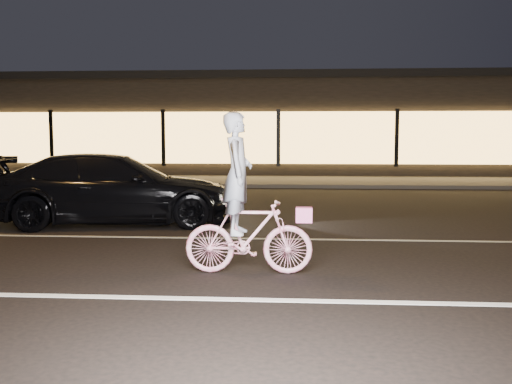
{
  "coord_description": "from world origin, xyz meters",
  "views": [
    {
      "loc": [
        0.67,
        -7.24,
        1.7
      ],
      "look_at": [
        0.12,
        0.6,
        0.92
      ],
      "focal_mm": 40.0,
      "sensor_mm": 36.0,
      "label": 1
    }
  ],
  "objects": [
    {
      "name": "sidewalk",
      "position": [
        0.0,
        13.0,
        0.06
      ],
      "size": [
        30.0,
        4.0,
        0.12
      ],
      "primitive_type": "cube",
      "color": "#383533",
      "rests_on": "ground"
    },
    {
      "name": "sedan",
      "position": [
        -2.77,
        3.38,
        0.68
      ],
      "size": [
        4.91,
        2.65,
        1.35
      ],
      "rotation": [
        0.0,
        0.0,
        1.74
      ],
      "color": "black",
      "rests_on": "ground"
    },
    {
      "name": "lane_stripe_far",
      "position": [
        0.0,
        2.0,
        0.0
      ],
      "size": [
        60.0,
        0.1,
        0.01
      ],
      "primitive_type": "cube",
      "color": "gray",
      "rests_on": "ground"
    },
    {
      "name": "ground",
      "position": [
        0.0,
        0.0,
        0.0
      ],
      "size": [
        90.0,
        90.0,
        0.0
      ],
      "primitive_type": "plane",
      "color": "black",
      "rests_on": "ground"
    },
    {
      "name": "cyclist",
      "position": [
        0.06,
        -0.36,
        0.7
      ],
      "size": [
        1.57,
        0.54,
        1.98
      ],
      "rotation": [
        0.0,
        0.0,
        1.57
      ],
      "color": "#E63E71",
      "rests_on": "ground"
    },
    {
      "name": "storefront",
      "position": [
        0.0,
        18.97,
        2.15
      ],
      "size": [
        25.4,
        8.42,
        4.2
      ],
      "color": "black",
      "rests_on": "ground"
    },
    {
      "name": "lane_stripe_near",
      "position": [
        0.0,
        -1.5,
        0.0
      ],
      "size": [
        60.0,
        0.12,
        0.01
      ],
      "primitive_type": "cube",
      "color": "silver",
      "rests_on": "ground"
    }
  ]
}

